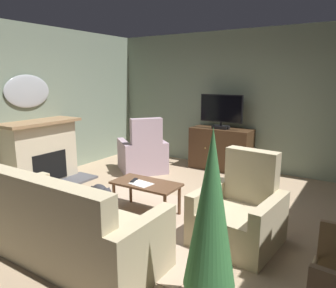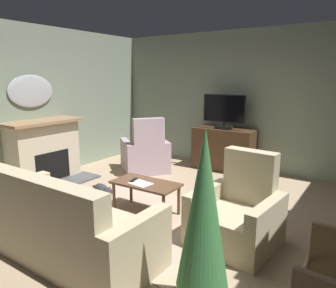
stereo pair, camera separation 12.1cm
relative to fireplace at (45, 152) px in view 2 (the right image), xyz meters
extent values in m
cube|color=tan|center=(2.62, -0.15, -0.56)|extent=(6.39, 6.57, 0.04)
cube|color=gray|center=(2.62, 2.88, 0.86)|extent=(6.39, 0.10, 2.81)
cube|color=gray|center=(-0.33, -0.15, 0.86)|extent=(0.10, 6.57, 2.81)
cube|color=tan|center=(2.41, -0.30, -0.54)|extent=(2.41, 2.00, 0.01)
cube|color=#4C4C51|center=(0.42, 0.00, -0.52)|extent=(0.50, 1.43, 0.04)
cube|color=beige|center=(-0.03, 0.00, 0.00)|extent=(0.49, 1.23, 1.08)
cube|color=black|center=(0.18, 0.00, -0.22)|extent=(0.10, 0.69, 0.52)
cube|color=#93704C|center=(0.01, 0.00, 0.57)|extent=(0.61, 1.39, 0.05)
ellipsoid|color=#B2B7BF|center=(-0.25, 0.00, 1.09)|extent=(0.06, 0.89, 0.58)
cube|color=black|center=(2.38, 2.53, -0.51)|extent=(1.18, 0.47, 0.06)
cube|color=#422B19|center=(2.38, 2.53, -0.11)|extent=(1.24, 0.53, 0.86)
sphere|color=tan|center=(2.16, 2.26, -0.07)|extent=(0.03, 0.03, 0.03)
sphere|color=tan|center=(2.61, 2.26, -0.07)|extent=(0.03, 0.03, 0.03)
cube|color=black|center=(2.38, 2.48, 0.34)|extent=(0.32, 0.20, 0.06)
cylinder|color=black|center=(2.38, 2.48, 0.41)|extent=(0.04, 0.04, 0.08)
cube|color=black|center=(2.38, 2.48, 0.73)|extent=(0.89, 0.05, 0.55)
cube|color=black|center=(2.38, 2.45, 0.73)|extent=(0.85, 0.01, 0.51)
cube|color=brown|center=(2.39, -0.08, -0.10)|extent=(0.96, 0.50, 0.03)
cylinder|color=brown|center=(2.81, 0.12, -0.33)|extent=(0.04, 0.04, 0.42)
cylinder|color=brown|center=(1.96, 0.10, -0.33)|extent=(0.04, 0.04, 0.42)
cylinder|color=brown|center=(2.82, -0.26, -0.33)|extent=(0.04, 0.04, 0.42)
cylinder|color=brown|center=(1.97, -0.28, -0.33)|extent=(0.04, 0.04, 0.42)
cube|color=black|center=(2.21, -0.12, -0.08)|extent=(0.10, 0.18, 0.02)
cube|color=silver|center=(2.37, -0.16, -0.09)|extent=(0.32, 0.26, 0.01)
cube|color=tan|center=(2.37, -1.38, -0.32)|extent=(1.77, 0.87, 0.44)
cube|color=tan|center=(2.37, -1.72, 0.16)|extent=(1.77, 0.20, 0.52)
cube|color=tan|center=(1.41, -1.38, -0.21)|extent=(0.15, 0.87, 0.66)
cube|color=tan|center=(3.32, -1.38, -0.21)|extent=(0.15, 0.87, 0.66)
cube|color=#A84C51|center=(2.01, -1.51, 0.02)|extent=(0.37, 0.17, 0.36)
cube|color=tan|center=(3.76, -0.19, -0.34)|extent=(0.70, 0.91, 0.41)
cube|color=tan|center=(3.79, 0.15, 0.19)|extent=(0.64, 0.24, 0.64)
cube|color=tan|center=(4.13, -0.22, -0.24)|extent=(0.21, 0.86, 0.61)
cube|color=tan|center=(3.38, -0.15, -0.24)|extent=(0.21, 0.86, 0.61)
cube|color=#AD93A3|center=(1.07, 1.57, -0.33)|extent=(1.07, 1.02, 0.43)
cube|color=#AD93A3|center=(1.35, 1.35, 0.23)|extent=(0.51, 0.58, 0.69)
cube|color=#AD93A3|center=(0.84, 1.29, -0.23)|extent=(0.78, 0.66, 0.63)
cube|color=#AD93A3|center=(1.30, 1.86, -0.23)|extent=(0.78, 0.66, 0.63)
cylinder|color=#93704C|center=(4.71, -1.43, 0.13)|extent=(0.04, 0.37, 0.03)
cone|color=#3D7F42|center=(3.94, -1.33, 0.34)|extent=(0.42, 0.42, 1.29)
ellipsoid|color=#2D2D33|center=(1.36, 0.06, -0.45)|extent=(0.40, 0.29, 0.19)
sphere|color=#2D2D33|center=(1.58, -0.01, -0.42)|extent=(0.14, 0.14, 0.14)
cone|color=#2D2D33|center=(1.59, 0.02, -0.36)|extent=(0.04, 0.04, 0.04)
cone|color=#2D2D33|center=(1.57, -0.05, -0.36)|extent=(0.04, 0.04, 0.04)
cylinder|color=#2D2D33|center=(1.11, 0.18, -0.49)|extent=(0.22, 0.10, 0.08)
camera|label=1|loc=(4.90, -3.45, 1.35)|focal=33.95mm
camera|label=2|loc=(5.00, -3.38, 1.35)|focal=33.95mm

